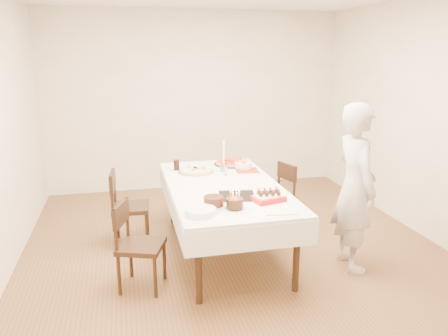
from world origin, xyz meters
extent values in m
plane|color=brown|center=(0.00, 0.00, 0.00)|extent=(5.00, 5.00, 0.00)
cube|color=beige|center=(0.00, 2.50, 1.35)|extent=(4.50, 0.04, 2.70)
cube|color=beige|center=(0.00, -2.50, 1.35)|extent=(4.50, 0.04, 2.70)
cube|color=beige|center=(2.25, 0.00, 1.35)|extent=(0.04, 5.00, 2.70)
cube|color=silver|center=(-0.12, 0.07, 0.38)|extent=(1.68, 2.37, 0.75)
imported|color=beige|center=(1.04, -0.54, 0.82)|extent=(0.43, 0.62, 1.65)
cylinder|color=beige|center=(-0.32, 0.60, 0.77)|extent=(0.42, 0.42, 0.04)
cylinder|color=red|center=(0.17, 0.89, 0.77)|extent=(0.58, 0.58, 0.04)
cube|color=#B21E1E|center=(0.27, 0.56, 0.75)|extent=(0.30, 0.30, 0.01)
cylinder|color=white|center=(0.26, 0.66, 0.79)|extent=(0.27, 0.27, 0.07)
cylinder|color=white|center=(0.01, 0.62, 0.93)|extent=(0.09, 0.09, 0.36)
cylinder|color=black|center=(-0.53, 0.77, 0.81)|extent=(0.09, 0.09, 0.12)
cylinder|color=black|center=(-0.36, -0.55, 0.80)|extent=(0.28, 0.28, 0.09)
cube|color=black|center=(-0.08, -0.31, 0.75)|extent=(0.39, 0.39, 0.01)
cylinder|color=#371D0F|center=(-0.19, -0.64, 0.84)|extent=(0.17, 0.17, 0.15)
cube|color=beige|center=(0.18, -0.80, 0.75)|extent=(0.30, 0.22, 0.02)
cylinder|color=white|center=(-0.51, -0.71, 0.78)|extent=(0.31, 0.31, 0.06)
cylinder|color=white|center=(-0.42, -0.65, 0.75)|extent=(0.26, 0.26, 0.01)
camera|label=1|loc=(-1.11, -4.16, 2.10)|focal=35.00mm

